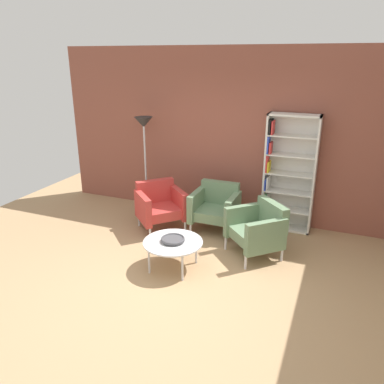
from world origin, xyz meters
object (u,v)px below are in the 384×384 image
Objects in this scene: armchair_corner_red at (160,205)px; floor_lamp_torchiere at (144,134)px; armchair_near_window at (258,228)px; decorative_bowl at (173,239)px; armchair_spare_guest at (216,207)px; bookshelf_tall at (287,175)px; coffee_table_low at (173,243)px.

armchair_corner_red is 0.55× the size of floor_lamp_torchiere.
decorative_bowl is at bearing -94.20° from armchair_near_window.
armchair_spare_guest is (0.14, 1.36, -0.02)m from decorative_bowl.
armchair_spare_guest is (-1.01, -0.54, -0.51)m from bookshelf_tall.
bookshelf_tall reaches higher than coffee_table_low.
coffee_table_low is 2.50× the size of decorative_bowl.
armchair_spare_guest is 0.99m from armchair_near_window.
armchair_spare_guest is at bearing 84.05° from decorative_bowl.
bookshelf_tall is 1.26m from armchair_spare_guest.
decorative_bowl is 0.34× the size of armchair_near_window.
decorative_bowl is 0.18× the size of floor_lamp_torchiere.
bookshelf_tall is 2.13m from armchair_corner_red.
bookshelf_tall is at bearing 126.13° from armchair_near_window.
armchair_near_window is at bearing -21.00° from floor_lamp_torchiere.
armchair_corner_red reaches higher than coffee_table_low.
armchair_spare_guest is at bearing -29.38° from armchair_corner_red.
bookshelf_tall is at bearing 5.10° from floor_lamp_torchiere.
decorative_bowl is 1.26m from armchair_near_window.
armchair_near_window is 2.65m from floor_lamp_torchiere.
armchair_spare_guest and armchair_corner_red have the same top height.
bookshelf_tall is at bearing 28.04° from armchair_spare_guest.
floor_lamp_torchiere reaches higher than decorative_bowl.
armchair_spare_guest is 0.82× the size of armchair_corner_red.
bookshelf_tall is 2.00× the size of armchair_corner_red.
floor_lamp_torchiere is (-2.28, 0.87, 1.03)m from armchair_near_window.
floor_lamp_torchiere is (-0.57, 0.59, 1.03)m from armchair_corner_red.
decorative_bowl reaches higher than coffee_table_low.
floor_lamp_torchiere is (-2.47, -0.22, 0.52)m from bookshelf_tall.
decorative_bowl is at bearing -96.12° from armchair_spare_guest.
armchair_spare_guest reaches higher than coffee_table_low.
coffee_table_low is at bearing -121.30° from bookshelf_tall.
armchair_near_window is (0.97, 0.81, -0.02)m from decorative_bowl.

